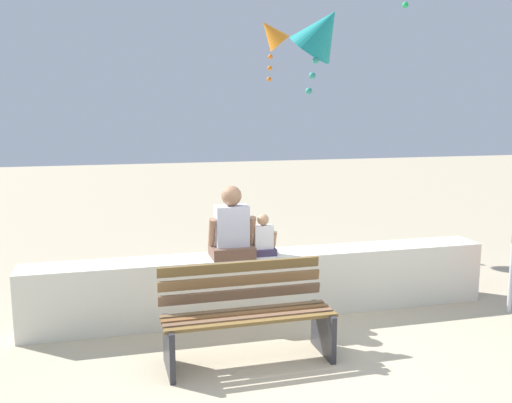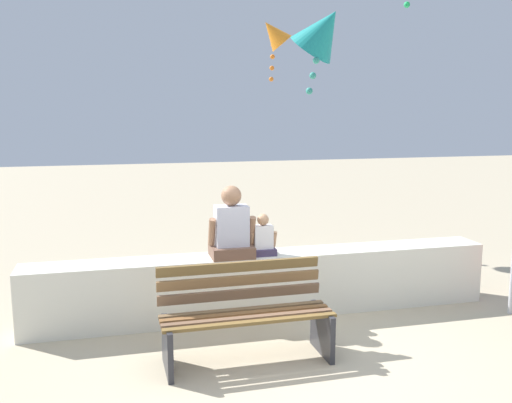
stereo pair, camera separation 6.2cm
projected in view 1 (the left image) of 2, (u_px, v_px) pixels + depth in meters
ground_plane at (306, 366)px, 5.20m from camera, size 40.00×40.00×0.00m
seawall_ledge at (265, 284)px, 6.47m from camera, size 5.31×0.47×0.72m
park_bench at (247, 316)px, 5.29m from camera, size 1.60×0.63×0.88m
person_adult at (232, 229)px, 6.22m from camera, size 0.52×0.38×0.79m
person_child at (263, 239)px, 6.33m from camera, size 0.30×0.22×0.47m
kite_orange at (272, 34)px, 9.29m from camera, size 0.65×0.68×1.06m
kite_teal at (322, 31)px, 6.81m from camera, size 0.97×0.95×1.15m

